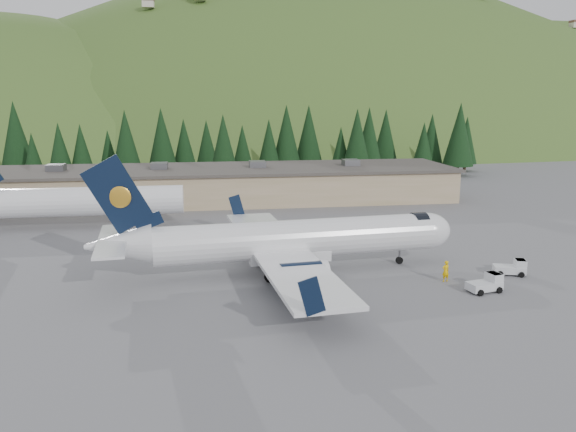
# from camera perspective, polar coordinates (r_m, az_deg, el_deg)

# --- Properties ---
(ground) EXTENTS (600.00, 600.00, 0.00)m
(ground) POSITION_cam_1_polar(r_m,az_deg,el_deg) (52.20, 0.99, -5.65)
(ground) COLOR slate
(airliner) EXTENTS (33.91, 31.85, 11.25)m
(airliner) POSITION_cam_1_polar(r_m,az_deg,el_deg) (51.14, -0.08, -2.53)
(airliner) COLOR white
(airliner) RESTS_ON ground
(second_airliner) EXTENTS (27.50, 11.00, 10.05)m
(second_airliner) POSITION_cam_1_polar(r_m,az_deg,el_deg) (74.03, -21.42, 1.42)
(second_airliner) COLOR white
(second_airliner) RESTS_ON ground
(baggage_tug_a) EXTENTS (3.06, 2.18, 1.51)m
(baggage_tug_a) POSITION_cam_1_polar(r_m,az_deg,el_deg) (49.63, 19.55, -6.48)
(baggage_tug_a) COLOR silver
(baggage_tug_a) RESTS_ON ground
(baggage_tug_b) EXTENTS (3.00, 2.26, 1.45)m
(baggage_tug_b) POSITION_cam_1_polar(r_m,az_deg,el_deg) (54.98, 21.84, -4.91)
(baggage_tug_b) COLOR silver
(baggage_tug_b) RESTS_ON ground
(terminal_building) EXTENTS (71.00, 17.00, 6.10)m
(terminal_building) POSITION_cam_1_polar(r_m,az_deg,el_deg) (88.11, -6.35, 3.28)
(terminal_building) COLOR tan
(terminal_building) RESTS_ON ground
(ramp_worker) EXTENTS (0.76, 0.58, 1.89)m
(ramp_worker) POSITION_cam_1_polar(r_m,az_deg,el_deg) (51.05, 15.72, -5.41)
(ramp_worker) COLOR #FFC102
(ramp_worker) RESTS_ON ground
(tree_line) EXTENTS (112.82, 18.06, 14.26)m
(tree_line) POSITION_cam_1_polar(r_m,az_deg,el_deg) (110.18, -6.16, 7.55)
(tree_line) COLOR black
(tree_line) RESTS_ON ground
(hills) EXTENTS (614.00, 330.00, 300.00)m
(hills) POSITION_cam_1_polar(r_m,az_deg,el_deg) (281.56, 4.68, -8.61)
(hills) COLOR #39581F
(hills) RESTS_ON ground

